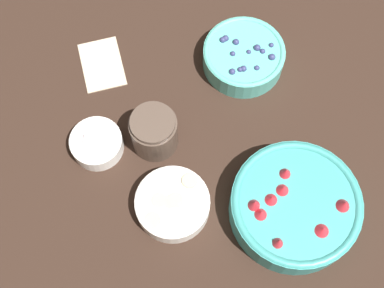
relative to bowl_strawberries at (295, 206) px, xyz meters
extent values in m
plane|color=black|center=(-0.16, -0.15, -0.04)|extent=(4.00, 4.00, 0.00)
cylinder|color=teal|center=(0.00, 0.00, -0.01)|extent=(0.26, 0.26, 0.07)
torus|color=teal|center=(0.00, 0.00, 0.02)|extent=(0.26, 0.26, 0.02)
cylinder|color=red|center=(0.00, 0.00, 0.01)|extent=(0.20, 0.20, 0.02)
cone|color=red|center=(0.00, -0.08, 0.03)|extent=(0.04, 0.04, 0.02)
cone|color=red|center=(-0.03, -0.02, 0.03)|extent=(0.04, 0.04, 0.02)
cone|color=red|center=(0.06, -0.07, 0.04)|extent=(0.02, 0.02, 0.03)
cone|color=red|center=(-0.02, -0.05, 0.03)|extent=(0.04, 0.04, 0.02)
cone|color=red|center=(-0.02, -0.08, 0.04)|extent=(0.04, 0.04, 0.03)
cone|color=red|center=(0.07, 0.02, 0.03)|extent=(0.05, 0.05, 0.02)
cone|color=red|center=(0.04, 0.08, 0.04)|extent=(0.04, 0.04, 0.03)
cone|color=red|center=(-0.06, 0.00, 0.03)|extent=(0.03, 0.03, 0.03)
cylinder|color=#56B7A8|center=(-0.36, 0.04, -0.02)|extent=(0.18, 0.18, 0.05)
torus|color=#56B7A8|center=(-0.36, 0.04, 0.01)|extent=(0.18, 0.18, 0.01)
cylinder|color=navy|center=(-0.36, 0.04, 0.00)|extent=(0.14, 0.14, 0.02)
sphere|color=navy|center=(-0.32, 0.01, 0.01)|extent=(0.01, 0.01, 0.01)
sphere|color=navy|center=(-0.40, 0.00, 0.01)|extent=(0.01, 0.01, 0.01)
sphere|color=navy|center=(-0.31, 0.05, 0.01)|extent=(0.01, 0.01, 0.01)
sphere|color=navy|center=(-0.32, 0.09, 0.01)|extent=(0.02, 0.02, 0.02)
sphere|color=navy|center=(-0.31, 0.02, 0.01)|extent=(0.01, 0.01, 0.01)
sphere|color=navy|center=(-0.34, 0.08, 0.01)|extent=(0.01, 0.01, 0.01)
sphere|color=navy|center=(-0.35, 0.07, 0.01)|extent=(0.02, 0.02, 0.02)
sphere|color=navy|center=(-0.40, 0.01, 0.01)|extent=(0.01, 0.01, 0.01)
sphere|color=navy|center=(-0.36, 0.01, 0.01)|extent=(0.01, 0.01, 0.01)
sphere|color=navy|center=(-0.38, 0.03, 0.01)|extent=(0.01, 0.01, 0.01)
sphere|color=navy|center=(-0.35, 0.10, 0.01)|extent=(0.01, 0.01, 0.01)
sphere|color=navy|center=(-0.35, 0.05, 0.01)|extent=(0.01, 0.01, 0.01)
sphere|color=navy|center=(-0.32, -0.01, 0.01)|extent=(0.01, 0.01, 0.01)
cylinder|color=white|center=(-0.09, -0.22, -0.02)|extent=(0.15, 0.15, 0.04)
torus|color=white|center=(-0.09, -0.22, 0.00)|extent=(0.15, 0.15, 0.01)
cylinder|color=beige|center=(-0.09, -0.22, -0.01)|extent=(0.12, 0.12, 0.01)
cylinder|color=beige|center=(-0.12, -0.18, 0.00)|extent=(0.03, 0.03, 0.01)
cylinder|color=beige|center=(-0.09, -0.23, 0.00)|extent=(0.03, 0.03, 0.00)
cylinder|color=beige|center=(-0.09, -0.22, 0.00)|extent=(0.03, 0.03, 0.01)
cylinder|color=beige|center=(-0.10, -0.25, 0.00)|extent=(0.03, 0.03, 0.00)
cylinder|color=beige|center=(-0.07, -0.27, 0.00)|extent=(0.03, 0.03, 0.00)
cylinder|color=white|center=(-0.27, -0.33, -0.02)|extent=(0.11, 0.11, 0.04)
torus|color=white|center=(-0.27, -0.33, 0.00)|extent=(0.11, 0.11, 0.01)
cylinder|color=white|center=(-0.27, -0.33, -0.01)|extent=(0.09, 0.09, 0.01)
ellipsoid|color=white|center=(-0.27, -0.33, 0.00)|extent=(0.06, 0.06, 0.03)
cylinder|color=#4C3D33|center=(-0.24, -0.21, 0.00)|extent=(0.10, 0.10, 0.09)
cylinder|color=#512D1E|center=(-0.24, -0.21, -0.01)|extent=(0.08, 0.08, 0.07)
cylinder|color=#4C3D33|center=(-0.24, -0.21, 0.05)|extent=(0.09, 0.09, 0.01)
cube|color=beige|center=(-0.46, -0.26, -0.04)|extent=(0.14, 0.10, 0.01)
camera|label=1|loc=(0.19, -0.29, 1.02)|focal=50.00mm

